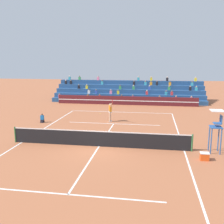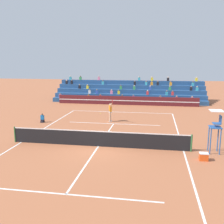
{
  "view_description": "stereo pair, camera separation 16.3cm",
  "coord_description": "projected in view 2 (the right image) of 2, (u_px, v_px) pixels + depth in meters",
  "views": [
    {
      "loc": [
        3.46,
        -16.26,
        5.61
      ],
      "look_at": [
        -0.13,
        6.3,
        1.1
      ],
      "focal_mm": 42.0,
      "sensor_mm": 36.0,
      "label": 1
    },
    {
      "loc": [
        3.63,
        -16.23,
        5.61
      ],
      "look_at": [
        -0.13,
        6.3,
        1.1
      ],
      "focal_mm": 42.0,
      "sensor_mm": 36.0,
      "label": 2
    }
  ],
  "objects": [
    {
      "name": "ball_kid_courtside",
      "position": [
        42.0,
        119.0,
        24.07
      ],
      "size": [
        0.3,
        0.36,
        0.84
      ],
      "color": "black",
      "rests_on": "ground"
    },
    {
      "name": "sponsor_banner_wall",
      "position": [
        126.0,
        101.0,
        33.56
      ],
      "size": [
        18.0,
        0.26,
        1.1
      ],
      "color": "#51191E",
      "rests_on": "ground"
    },
    {
      "name": "tennis_player",
      "position": [
        110.0,
        111.0,
        24.17
      ],
      "size": [
        0.59,
        1.28,
        2.26
      ],
      "color": "tan",
      "rests_on": "ground"
    },
    {
      "name": "court_lines",
      "position": [
        98.0,
        146.0,
        17.38
      ],
      "size": [
        11.1,
        23.9,
        0.01
      ],
      "color": "white",
      "rests_on": "ground"
    },
    {
      "name": "tennis_ball",
      "position": [
        100.0,
        114.0,
        27.97
      ],
      "size": [
        0.07,
        0.07,
        0.07
      ],
      "primitive_type": "sphere",
      "color": "#C6DB33",
      "rests_on": "ground"
    },
    {
      "name": "bleacher_stand",
      "position": [
        130.0,
        93.0,
        37.15
      ],
      "size": [
        20.64,
        4.75,
        3.38
      ],
      "color": "navy",
      "rests_on": "ground"
    },
    {
      "name": "equipment_cooler",
      "position": [
        204.0,
        157.0,
        14.92
      ],
      "size": [
        0.5,
        0.38,
        0.45
      ],
      "color": "#D84C19",
      "rests_on": "ground"
    },
    {
      "name": "umpire_chair",
      "position": [
        216.0,
        126.0,
        15.87
      ],
      "size": [
        0.76,
        0.84,
        2.67
      ],
      "color": "#285699",
      "rests_on": "ground"
    },
    {
      "name": "ground_plane",
      "position": [
        98.0,
        146.0,
        17.38
      ],
      "size": [
        120.0,
        120.0,
        0.0
      ],
      "primitive_type": "plane",
      "color": "#AD603D"
    },
    {
      "name": "tennis_net",
      "position": [
        98.0,
        139.0,
        17.28
      ],
      "size": [
        12.0,
        0.1,
        1.1
      ],
      "color": "#2D6B38",
      "rests_on": "ground"
    }
  ]
}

